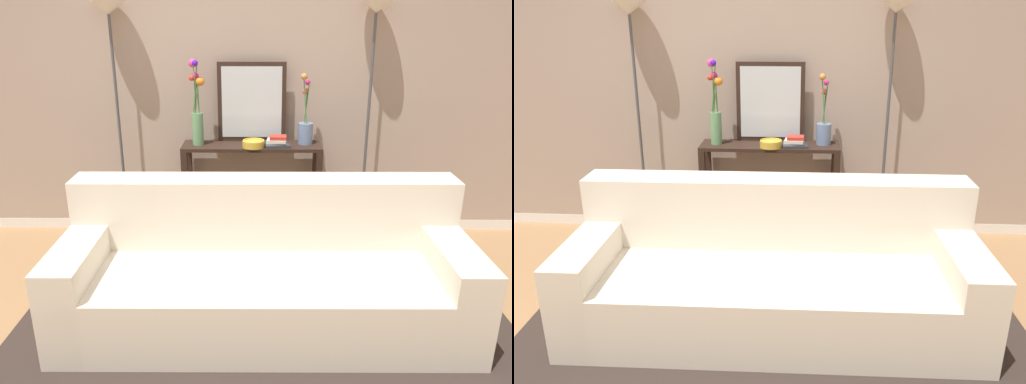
% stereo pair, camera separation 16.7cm
% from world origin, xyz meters
% --- Properties ---
extents(ground_plane, '(16.00, 16.00, 0.02)m').
position_xyz_m(ground_plane, '(0.00, 0.00, -0.01)').
color(ground_plane, '#9E754C').
extents(back_wall, '(12.00, 0.15, 2.95)m').
position_xyz_m(back_wall, '(0.00, 2.00, 1.47)').
color(back_wall, white).
rests_on(back_wall, ground).
extents(area_rug, '(3.16, 1.71, 0.01)m').
position_xyz_m(area_rug, '(0.34, 0.31, 0.01)').
color(area_rug, '#332823').
rests_on(area_rug, ground).
extents(couch, '(2.49, 0.95, 0.88)m').
position_xyz_m(couch, '(0.34, 0.47, 0.31)').
color(couch, beige).
rests_on(couch, ground).
extents(console_table, '(1.15, 0.32, 0.85)m').
position_xyz_m(console_table, '(0.24, 1.72, 0.57)').
color(console_table, black).
rests_on(console_table, ground).
extents(floor_lamp_left, '(0.28, 0.28, 1.97)m').
position_xyz_m(floor_lamp_left, '(-0.87, 1.78, 1.55)').
color(floor_lamp_left, '#4C4C51').
rests_on(floor_lamp_left, ground).
extents(floor_lamp_right, '(0.28, 0.28, 1.98)m').
position_xyz_m(floor_lamp_right, '(1.20, 1.78, 1.55)').
color(floor_lamp_right, '#4C4C51').
rests_on(floor_lamp_right, ground).
extents(wall_mirror, '(0.57, 0.02, 0.65)m').
position_xyz_m(wall_mirror, '(0.24, 1.85, 1.18)').
color(wall_mirror, black).
rests_on(wall_mirror, console_table).
extents(vase_tall_flowers, '(0.13, 0.12, 0.69)m').
position_xyz_m(vase_tall_flowers, '(-0.21, 1.71, 1.14)').
color(vase_tall_flowers, '#669E6B').
rests_on(vase_tall_flowers, console_table).
extents(vase_short_flowers, '(0.12, 0.12, 0.58)m').
position_xyz_m(vase_short_flowers, '(0.68, 1.75, 0.99)').
color(vase_short_flowers, '#6B84AD').
rests_on(vase_short_flowers, console_table).
extents(fruit_bowl, '(0.18, 0.18, 0.06)m').
position_xyz_m(fruit_bowl, '(0.25, 1.63, 0.88)').
color(fruit_bowl, gold).
rests_on(fruit_bowl, console_table).
extents(book_stack, '(0.21, 0.15, 0.09)m').
position_xyz_m(book_stack, '(0.45, 1.65, 0.89)').
color(book_stack, '#2D2D33').
rests_on(book_stack, console_table).
extents(book_row_under_console, '(0.45, 0.18, 0.13)m').
position_xyz_m(book_row_under_console, '(-0.01, 1.72, 0.06)').
color(book_row_under_console, '#6B3360').
rests_on(book_row_under_console, ground).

